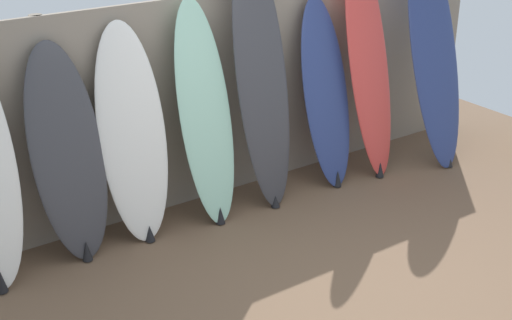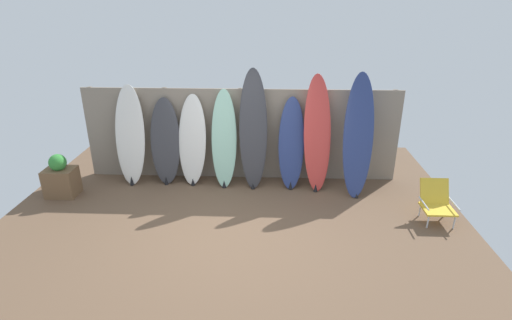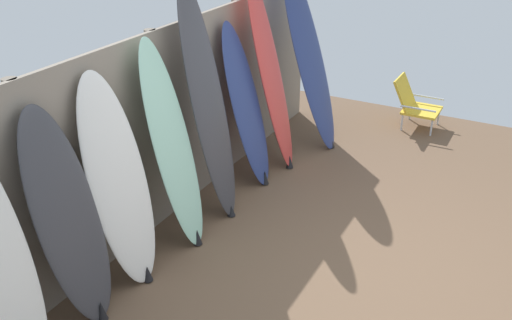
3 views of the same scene
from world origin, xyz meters
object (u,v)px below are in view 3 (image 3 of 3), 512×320
Objects in this scene: surfboard_navy_5 at (247,108)px; beach_chair at (414,102)px; surfboard_charcoal_1 at (69,221)px; surfboard_seafoam_3 at (173,149)px; surfboard_red_6 at (271,75)px; surfboard_navy_7 at (309,57)px; surfboard_white_2 at (119,184)px; surfboard_charcoal_4 at (209,105)px.

beach_chair is at bearing -26.92° from surfboard_navy_5.
surfboard_seafoam_3 is at bearing -3.63° from surfboard_charcoal_1.
surfboard_red_6 is (0.47, -0.04, 0.22)m from surfboard_navy_5.
surfboard_navy_7 is 3.42× the size of beach_chair.
surfboard_navy_7 reaches higher than surfboard_seafoam_3.
surfboard_white_2 is 0.78× the size of surfboard_charcoal_4.
surfboard_white_2 reaches higher than surfboard_navy_5.
surfboard_charcoal_4 is at bearing -3.71° from surfboard_white_2.
surfboard_navy_7 is at bearing -8.06° from surfboard_navy_5.
surfboard_navy_7 is (0.72, -0.13, 0.02)m from surfboard_red_6.
surfboard_red_6 is at bearing -4.58° from surfboard_navy_5.
surfboard_navy_5 is at bearing -1.75° from surfboard_charcoal_1.
surfboard_red_6 is (2.87, -0.11, 0.24)m from surfboard_charcoal_1.
surfboard_navy_5 is (0.71, 0.01, -0.27)m from surfboard_charcoal_4.
surfboard_charcoal_1 is 0.96× the size of surfboard_white_2.
surfboard_navy_5 reaches higher than beach_chair.
surfboard_red_6 is 3.34× the size of beach_chair.
surfboard_charcoal_4 is at bearing 175.16° from surfboard_navy_7.
surfboard_white_2 is 2.71× the size of beach_chair.
surfboard_charcoal_4 is (1.69, -0.08, 0.29)m from surfboard_charcoal_1.
surfboard_red_6 reaches higher than beach_chair.
surfboard_seafoam_3 reaches higher than surfboard_white_2.
surfboard_charcoal_4 is 1.18m from surfboard_red_6.
surfboard_white_2 is 0.79× the size of surfboard_navy_7.
surfboard_navy_7 is (1.90, -0.16, -0.03)m from surfboard_charcoal_4.
surfboard_white_2 is 4.41m from beach_chair.
surfboard_navy_7 reaches higher than surfboard_charcoal_1.
surfboard_charcoal_4 reaches higher than surfboard_white_2.
surfboard_charcoal_1 is 2.40m from surfboard_navy_5.
beach_chair is at bearing -31.61° from surfboard_red_6.
surfboard_red_6 reaches higher than surfboard_charcoal_1.
surfboard_navy_7 is (3.59, -0.24, 0.26)m from surfboard_charcoal_1.
surfboard_red_6 is (2.34, -0.11, 0.20)m from surfboard_white_2.
surfboard_charcoal_4 is at bearing -179.40° from surfboard_navy_5.
surfboard_navy_5 is (1.88, -0.07, -0.02)m from surfboard_white_2.
surfboard_charcoal_4 reaches higher than surfboard_charcoal_1.
surfboard_charcoal_1 is 0.74× the size of surfboard_charcoal_4.
surfboard_white_2 is at bearing 167.85° from beach_chair.
surfboard_red_6 is at bearing -1.46° from surfboard_charcoal_4.
surfboard_charcoal_1 is at bearing 178.25° from surfboard_navy_5.
surfboard_white_2 is 0.94× the size of surfboard_seafoam_3.
surfboard_charcoal_4 is (0.55, -0.01, 0.20)m from surfboard_seafoam_3.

